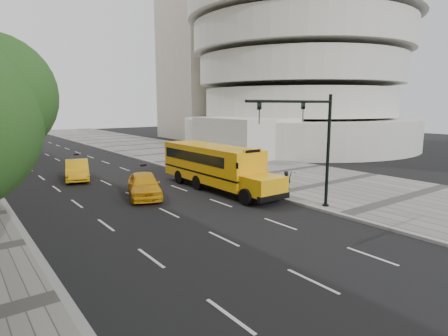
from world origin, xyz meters
TOP-DOWN VIEW (x-y plane):
  - ground at (0.00, 0.00)m, footprint 140.00×140.00m
  - sidewalk_museum at (12.00, 0.00)m, footprint 12.00×140.00m
  - curb_museum at (6.00, 0.00)m, footprint 0.30×140.00m
  - curb_far at (-8.00, 0.00)m, footprint 0.30×140.00m
  - guggenheim at (29.37, 18.51)m, footprint 33.20×42.20m
  - school_bus at (4.50, -1.41)m, footprint 2.96×11.56m
  - taxi_near at (-0.57, -0.95)m, footprint 3.37×5.10m
  - taxi_far at (-2.37, 7.43)m, footprint 2.83×5.02m
  - pedestrian at (6.15, -6.90)m, footprint 0.63×0.43m
  - traffic_signal at (5.19, -9.54)m, footprint 6.18×0.36m

SIDE VIEW (x-z plane):
  - ground at x=0.00m, z-range 0.00..0.00m
  - sidewalk_museum at x=12.00m, z-range 0.00..0.15m
  - curb_museum at x=6.00m, z-range 0.00..0.15m
  - curb_far at x=-8.00m, z-range 0.00..0.15m
  - taxi_far at x=-2.37m, z-range 0.00..1.56m
  - taxi_near at x=-0.57m, z-range 0.00..1.61m
  - pedestrian at x=6.15m, z-range 0.15..1.83m
  - school_bus at x=4.50m, z-range 0.17..3.36m
  - traffic_signal at x=5.19m, z-range 0.89..7.29m
  - guggenheim at x=29.37m, z-range -3.92..31.08m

